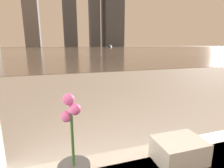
% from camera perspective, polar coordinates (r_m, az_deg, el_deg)
% --- Properties ---
extents(potted_orchid, '(0.14, 0.14, 0.41)m').
position_cam_1_polar(potted_orchid, '(0.85, -12.41, -23.74)').
color(potted_orchid, '#4C4C4C').
rests_on(potted_orchid, bathtub).
extents(towel_stack, '(0.25, 0.18, 0.12)m').
position_cam_1_polar(towel_stack, '(1.03, 20.99, -19.55)').
color(towel_stack, silver).
rests_on(towel_stack, bathtub).
extents(harbor_water, '(180.00, 110.00, 0.01)m').
position_cam_1_polar(harbor_water, '(61.84, -17.02, 11.13)').
color(harbor_water, gray).
rests_on(harbor_water, ground_plane).
extents(harbor_boat_1, '(2.36, 3.03, 1.10)m').
position_cam_1_polar(harbor_boat_1, '(79.93, -0.57, 12.17)').
color(harbor_boat_1, navy).
rests_on(harbor_boat_1, harbor_water).
extents(skyline_tower_1, '(8.07, 10.68, 27.31)m').
position_cam_1_polar(skyline_tower_1, '(119.21, -24.64, 17.63)').
color(skyline_tower_1, slate).
rests_on(skyline_tower_1, ground_plane).
extents(skyline_tower_3, '(6.39, 6.72, 47.37)m').
position_cam_1_polar(skyline_tower_3, '(122.46, -5.85, 23.24)').
color(skyline_tower_3, '#4C515B').
rests_on(skyline_tower_3, ground_plane).
extents(skyline_tower_4, '(12.43, 12.89, 39.69)m').
position_cam_1_polar(skyline_tower_4, '(124.89, 0.17, 21.31)').
color(skyline_tower_4, '#4C515B').
rests_on(skyline_tower_4, ground_plane).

